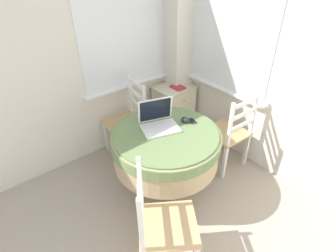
{
  "coord_description": "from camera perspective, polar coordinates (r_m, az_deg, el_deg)",
  "views": [
    {
      "loc": [
        -0.44,
        0.47,
        2.13
      ],
      "look_at": [
        0.98,
        2.19,
        0.66
      ],
      "focal_mm": 28.0,
      "sensor_mm": 36.0,
      "label": 1
    }
  ],
  "objects": [
    {
      "name": "dining_chair_near_back_window",
      "position": [
        3.18,
        -8.72,
        1.2
      ],
      "size": [
        0.48,
        0.47,
        0.95
      ],
      "color": "tan",
      "rests_on": "ground_plane"
    },
    {
      "name": "corner_room_shell",
      "position": [
        2.3,
        6.28,
        11.58
      ],
      "size": [
        4.19,
        4.96,
        2.55
      ],
      "color": "silver",
      "rests_on": "ground_plane"
    },
    {
      "name": "book_on_cabinet",
      "position": [
        3.46,
        2.13,
        8.44
      ],
      "size": [
        0.13,
        0.18,
        0.02
      ],
      "color": "#BC3338",
      "rests_on": "corner_cabinet"
    },
    {
      "name": "dining_chair_camera_near",
      "position": [
        2.07,
        -1.39,
        -20.6
      ],
      "size": [
        0.59,
        0.59,
        0.95
      ],
      "color": "tan",
      "rests_on": "ground_plane"
    },
    {
      "name": "computer_mouse",
      "position": [
        2.6,
        3.86,
        1.32
      ],
      "size": [
        0.07,
        0.1,
        0.05
      ],
      "color": "black",
      "rests_on": "round_dining_table"
    },
    {
      "name": "laptop",
      "position": [
        2.51,
        -2.06,
        0.93
      ],
      "size": [
        0.41,
        0.37,
        0.27
      ],
      "color": "white",
      "rests_on": "round_dining_table"
    },
    {
      "name": "round_dining_table",
      "position": [
        2.55,
        -0.45,
        -4.24
      ],
      "size": [
        1.05,
        1.05,
        0.73
      ],
      "color": "#4C3D2D",
      "rests_on": "ground_plane"
    },
    {
      "name": "dining_chair_near_right_window",
      "position": [
        3.01,
        13.15,
        -1.46
      ],
      "size": [
        0.44,
        0.45,
        0.95
      ],
      "color": "tan",
      "rests_on": "ground_plane"
    },
    {
      "name": "corner_cabinet",
      "position": [
        3.65,
        1.29,
        3.9
      ],
      "size": [
        0.5,
        0.42,
        0.66
      ],
      "color": "beige",
      "rests_on": "ground_plane"
    },
    {
      "name": "cell_phone",
      "position": [
        2.63,
        5.33,
        1.14
      ],
      "size": [
        0.08,
        0.11,
        0.01
      ],
      "color": "#2D2D33",
      "rests_on": "round_dining_table"
    }
  ]
}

